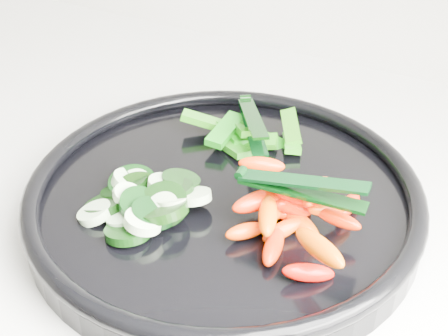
% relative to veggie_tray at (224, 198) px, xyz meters
% --- Properties ---
extents(veggie_tray, '(0.46, 0.46, 0.04)m').
position_rel_veggie_tray_xyz_m(veggie_tray, '(0.00, 0.00, 0.00)').
color(veggie_tray, black).
rests_on(veggie_tray, counter).
extents(cucumber_pile, '(0.12, 0.12, 0.04)m').
position_rel_veggie_tray_xyz_m(cucumber_pile, '(-0.06, -0.05, 0.01)').
color(cucumber_pile, black).
rests_on(cucumber_pile, veggie_tray).
extents(carrot_pile, '(0.14, 0.15, 0.06)m').
position_rel_veggie_tray_xyz_m(carrot_pile, '(0.08, -0.02, 0.02)').
color(carrot_pile, '#ED2D00').
rests_on(carrot_pile, veggie_tray).
extents(pepper_pile, '(0.14, 0.10, 0.04)m').
position_rel_veggie_tray_xyz_m(pepper_pile, '(-0.02, 0.09, 0.01)').
color(pepper_pile, '#176D0A').
rests_on(pepper_pile, veggie_tray).
extents(tong_carrot, '(0.11, 0.02, 0.02)m').
position_rel_veggie_tray_xyz_m(tong_carrot, '(0.08, -0.02, 0.05)').
color(tong_carrot, black).
rests_on(tong_carrot, carrot_pile).
extents(tong_pepper, '(0.08, 0.10, 0.02)m').
position_rel_veggie_tray_xyz_m(tong_pepper, '(-0.02, 0.10, 0.03)').
color(tong_pepper, black).
rests_on(tong_pepper, pepper_pile).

